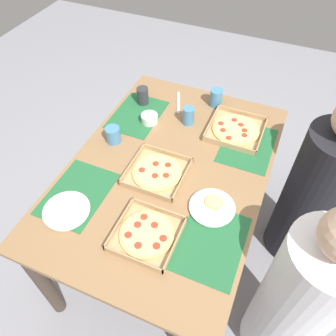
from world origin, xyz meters
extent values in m
plane|color=gray|center=(0.00, 0.00, 0.00)|extent=(6.00, 6.00, 0.00)
cylinder|color=#3F3328|center=(-0.63, -0.42, 0.36)|extent=(0.07, 0.07, 0.71)
cylinder|color=#3F3328|center=(0.63, -0.42, 0.36)|extent=(0.07, 0.07, 0.71)
cylinder|color=#3F3328|center=(-0.63, 0.42, 0.36)|extent=(0.07, 0.07, 0.71)
cube|color=#936D47|center=(0.00, 0.00, 0.73)|extent=(1.38, 0.95, 0.03)
cube|color=#236638|center=(-0.31, -0.33, 0.75)|extent=(0.36, 0.26, 0.00)
cube|color=#236638|center=(0.31, -0.33, 0.75)|extent=(0.36, 0.26, 0.00)
cube|color=#236638|center=(-0.31, 0.33, 0.75)|extent=(0.36, 0.26, 0.00)
cube|color=#236638|center=(0.31, 0.33, 0.75)|extent=(0.36, 0.26, 0.00)
cube|color=tan|center=(0.06, -0.03, 0.75)|extent=(0.27, 0.27, 0.01)
cube|color=tan|center=(-0.08, -0.03, 0.77)|extent=(0.01, 0.27, 0.03)
cube|color=tan|center=(0.19, -0.03, 0.77)|extent=(0.01, 0.27, 0.03)
cube|color=tan|center=(0.06, -0.17, 0.77)|extent=(0.27, 0.01, 0.03)
cube|color=tan|center=(0.06, 0.10, 0.77)|extent=(0.27, 0.01, 0.03)
cylinder|color=#E0B76B|center=(0.06, -0.03, 0.76)|extent=(0.24, 0.24, 0.01)
cylinder|color=#EFD67F|center=(0.06, -0.03, 0.76)|extent=(0.22, 0.22, 0.00)
cylinder|color=red|center=(0.09, -0.03, 0.77)|extent=(0.03, 0.03, 0.00)
cylinder|color=red|center=(0.07, 0.02, 0.77)|extent=(0.03, 0.03, 0.00)
cylinder|color=red|center=(0.00, 0.00, 0.77)|extent=(0.03, 0.03, 0.00)
cylinder|color=red|center=(0.02, -0.06, 0.77)|extent=(0.03, 0.03, 0.00)
cylinder|color=red|center=(0.08, -0.10, 0.77)|extent=(0.03, 0.03, 0.00)
cube|color=tan|center=(-0.39, 0.24, 0.75)|extent=(0.29, 0.29, 0.01)
cube|color=tan|center=(-0.54, 0.24, 0.77)|extent=(0.01, 0.29, 0.03)
cube|color=tan|center=(-0.25, 0.24, 0.77)|extent=(0.01, 0.29, 0.03)
cube|color=tan|center=(-0.39, 0.10, 0.77)|extent=(0.29, 0.01, 0.03)
cube|color=tan|center=(-0.39, 0.38, 0.77)|extent=(0.29, 0.01, 0.03)
cylinder|color=#E0B76B|center=(-0.39, 0.24, 0.76)|extent=(0.26, 0.26, 0.01)
cylinder|color=#EFD67F|center=(-0.39, 0.24, 0.76)|extent=(0.23, 0.23, 0.00)
cylinder|color=red|center=(-0.30, 0.22, 0.77)|extent=(0.03, 0.03, 0.00)
cylinder|color=red|center=(-0.36, 0.29, 0.77)|extent=(0.03, 0.03, 0.00)
cylinder|color=red|center=(-0.39, 0.28, 0.77)|extent=(0.03, 0.03, 0.00)
cylinder|color=red|center=(-0.43, 0.25, 0.77)|extent=(0.03, 0.03, 0.00)
cylinder|color=red|center=(-0.46, 0.21, 0.77)|extent=(0.03, 0.03, 0.00)
cylinder|color=red|center=(-0.40, 0.15, 0.77)|extent=(0.03, 0.03, 0.00)
cylinder|color=red|center=(-0.35, 0.18, 0.77)|extent=(0.03, 0.03, 0.00)
cube|color=tan|center=(0.38, 0.07, 0.75)|extent=(0.26, 0.26, 0.01)
cube|color=tan|center=(0.26, 0.07, 0.77)|extent=(0.01, 0.26, 0.03)
cube|color=tan|center=(0.51, 0.07, 0.77)|extent=(0.01, 0.26, 0.03)
cube|color=tan|center=(0.38, -0.06, 0.77)|extent=(0.26, 0.01, 0.03)
cube|color=tan|center=(0.38, 0.20, 0.77)|extent=(0.26, 0.01, 0.03)
cylinder|color=#E0B76B|center=(0.38, 0.07, 0.76)|extent=(0.23, 0.23, 0.01)
cylinder|color=#EFD67F|center=(0.38, 0.07, 0.76)|extent=(0.21, 0.21, 0.00)
cylinder|color=red|center=(0.45, 0.06, 0.77)|extent=(0.03, 0.03, 0.00)
cylinder|color=red|center=(0.42, 0.13, 0.77)|extent=(0.03, 0.03, 0.00)
cylinder|color=red|center=(0.38, 0.14, 0.77)|extent=(0.03, 0.03, 0.00)
cylinder|color=red|center=(0.34, 0.08, 0.77)|extent=(0.03, 0.03, 0.00)
cylinder|color=red|center=(0.32, 0.02, 0.77)|extent=(0.03, 0.03, 0.00)
cylinder|color=red|center=(0.36, 0.01, 0.77)|extent=(0.03, 0.03, 0.00)
cylinder|color=red|center=(0.42, 0.00, 0.77)|extent=(0.03, 0.03, 0.00)
cylinder|color=white|center=(0.15, 0.28, 0.75)|extent=(0.20, 0.20, 0.01)
cylinder|color=white|center=(0.15, 0.28, 0.76)|extent=(0.21, 0.21, 0.01)
cylinder|color=#E0B76B|center=(0.12, 0.27, 0.76)|extent=(0.08, 0.08, 0.01)
cylinder|color=#EFD67F|center=(0.12, 0.27, 0.77)|extent=(0.07, 0.07, 0.00)
cylinder|color=white|center=(0.41, -0.31, 0.75)|extent=(0.20, 0.20, 0.01)
cylinder|color=white|center=(0.41, -0.31, 0.76)|extent=(0.21, 0.21, 0.01)
cylinder|color=#333338|center=(-0.42, -0.34, 0.80)|extent=(0.07, 0.07, 0.10)
cylinder|color=teal|center=(-0.57, 0.06, 0.80)|extent=(0.07, 0.07, 0.10)
cylinder|color=teal|center=(-0.07, -0.34, 0.79)|extent=(0.08, 0.08, 0.09)
cylinder|color=teal|center=(-0.36, -0.03, 0.80)|extent=(0.07, 0.07, 0.10)
cylinder|color=white|center=(-0.28, -0.23, 0.77)|extent=(0.09, 0.09, 0.05)
cube|color=#B7B7BC|center=(-0.51, -0.15, 0.75)|extent=(0.20, 0.09, 0.00)
cylinder|color=black|center=(-0.31, 0.74, 0.48)|extent=(0.32, 0.32, 0.96)
cylinder|color=white|center=(0.31, 0.74, 0.49)|extent=(0.32, 0.32, 0.98)
camera|label=1|loc=(1.00, 0.42, 1.97)|focal=35.19mm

